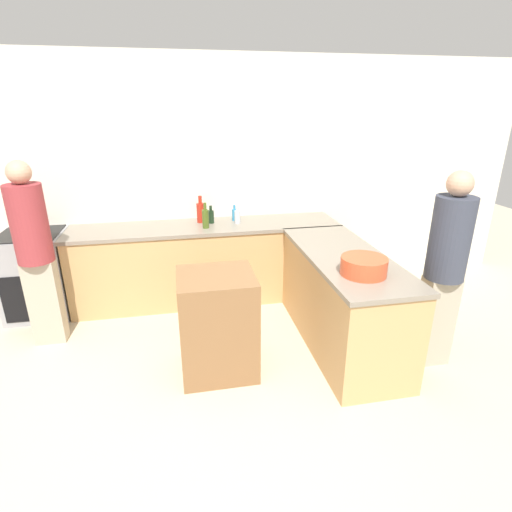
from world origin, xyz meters
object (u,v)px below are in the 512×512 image
at_px(island_table, 218,324).
at_px(hot_sauce_bottle, 201,212).
at_px(person_at_peninsula, 445,265).
at_px(wine_bottle_dark, 211,216).
at_px(olive_oil_bottle, 205,218).
at_px(range_oven, 37,274).
at_px(dish_soap_bottle, 235,214).
at_px(mixing_bowl, 364,266).
at_px(vinegar_bottle_clear, 237,217).
at_px(person_by_range, 35,249).

height_order(island_table, hot_sauce_bottle, hot_sauce_bottle).
bearing_deg(person_at_peninsula, wine_bottle_dark, 135.63).
bearing_deg(olive_oil_bottle, range_oven, 176.35).
distance_m(dish_soap_bottle, hot_sauce_bottle, 0.39).
height_order(mixing_bowl, wine_bottle_dark, wine_bottle_dark).
distance_m(vinegar_bottle_clear, hot_sauce_bottle, 0.43).
bearing_deg(olive_oil_bottle, mixing_bowl, -53.72).
bearing_deg(dish_soap_bottle, person_at_peninsula, -50.12).
distance_m(olive_oil_bottle, person_at_peninsula, 2.40).
relative_size(island_table, hot_sauce_bottle, 2.90).
distance_m(range_oven, person_by_range, 0.84).
xyz_separation_m(dish_soap_bottle, olive_oil_bottle, (-0.35, -0.24, 0.04)).
height_order(mixing_bowl, hot_sauce_bottle, hot_sauce_bottle).
height_order(island_table, dish_soap_bottle, dish_soap_bottle).
height_order(range_oven, person_at_peninsula, person_at_peninsula).
relative_size(range_oven, mixing_bowl, 2.50).
distance_m(dish_soap_bottle, wine_bottle_dark, 0.28).
xyz_separation_m(vinegar_bottle_clear, person_at_peninsula, (1.47, -1.65, -0.05)).
relative_size(island_table, dish_soap_bottle, 4.86).
bearing_deg(olive_oil_bottle, island_table, -91.20).
bearing_deg(vinegar_bottle_clear, person_at_peninsula, -48.23).
xyz_separation_m(island_table, olive_oil_bottle, (0.03, 1.29, 0.57)).
height_order(person_by_range, person_at_peninsula, person_by_range).
bearing_deg(hot_sauce_bottle, range_oven, -175.97).
xyz_separation_m(wine_bottle_dark, olive_oil_bottle, (-0.07, -0.19, 0.03)).
bearing_deg(dish_soap_bottle, wine_bottle_dark, -169.13).
height_order(island_table, person_at_peninsula, person_at_peninsula).
distance_m(range_oven, vinegar_bottle_clear, 2.25).
distance_m(range_oven, mixing_bowl, 3.41).
distance_m(mixing_bowl, person_at_peninsula, 0.72).
bearing_deg(person_by_range, wine_bottle_dark, 23.07).
height_order(island_table, mixing_bowl, mixing_bowl).
distance_m(mixing_bowl, hot_sauce_bottle, 2.11).
bearing_deg(range_oven, hot_sauce_bottle, 4.03).
bearing_deg(island_table, dish_soap_bottle, 76.06).
distance_m(range_oven, wine_bottle_dark, 1.97).
bearing_deg(wine_bottle_dark, dish_soap_bottle, 10.87).
xyz_separation_m(island_table, person_by_range, (-1.55, 0.77, 0.51)).
distance_m(range_oven, hot_sauce_bottle, 1.88).
bearing_deg(vinegar_bottle_clear, island_table, -105.70).
height_order(wine_bottle_dark, hot_sauce_bottle, hot_sauce_bottle).
xyz_separation_m(island_table, vinegar_bottle_clear, (0.39, 1.40, 0.54)).
distance_m(mixing_bowl, person_by_range, 2.88).
xyz_separation_m(hot_sauce_bottle, person_at_peninsula, (1.88, -1.78, -0.09)).
distance_m(island_table, person_by_range, 1.80).
bearing_deg(dish_soap_bottle, person_by_range, -158.58).
xyz_separation_m(range_oven, mixing_bowl, (2.94, -1.64, 0.52)).
distance_m(island_table, mixing_bowl, 1.29).
bearing_deg(hot_sauce_bottle, island_table, -89.68).
xyz_separation_m(mixing_bowl, person_at_peninsula, (0.72, -0.01, -0.04)).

